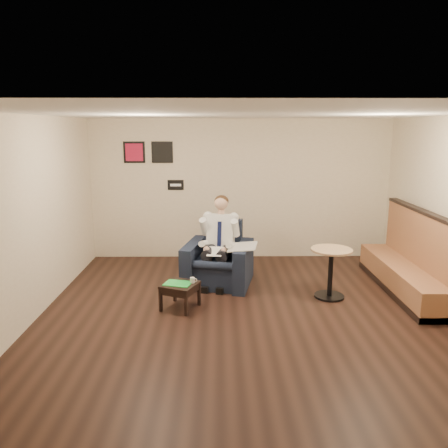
{
  "coord_description": "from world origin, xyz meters",
  "views": [
    {
      "loc": [
        -0.43,
        -5.74,
        2.62
      ],
      "look_at": [
        -0.35,
        1.2,
        1.09
      ],
      "focal_mm": 35.0,
      "sensor_mm": 36.0,
      "label": 1
    }
  ],
  "objects_px": {
    "green_folder": "(178,283)",
    "banquette": "(406,252)",
    "seated_man": "(217,245)",
    "smartphone": "(187,281)",
    "armchair": "(218,254)",
    "side_table": "(180,296)",
    "coffee_mug": "(192,280)",
    "cafe_table": "(330,273)"
  },
  "relations": [
    {
      "from": "green_folder",
      "to": "banquette",
      "type": "height_order",
      "value": "banquette"
    },
    {
      "from": "seated_man",
      "to": "armchair",
      "type": "bearing_deg",
      "value": 90.0
    },
    {
      "from": "smartphone",
      "to": "banquette",
      "type": "height_order",
      "value": "banquette"
    },
    {
      "from": "banquette",
      "to": "cafe_table",
      "type": "height_order",
      "value": "banquette"
    },
    {
      "from": "coffee_mug",
      "to": "armchair",
      "type": "bearing_deg",
      "value": 69.53
    },
    {
      "from": "armchair",
      "to": "seated_man",
      "type": "distance_m",
      "value": 0.24
    },
    {
      "from": "side_table",
      "to": "cafe_table",
      "type": "xyz_separation_m",
      "value": [
        2.32,
        0.41,
        0.2
      ]
    },
    {
      "from": "armchair",
      "to": "seated_man",
      "type": "bearing_deg",
      "value": -90.0
    },
    {
      "from": "green_folder",
      "to": "banquette",
      "type": "xyz_separation_m",
      "value": [
        3.63,
        0.69,
        0.27
      ]
    },
    {
      "from": "cafe_table",
      "to": "armchair",
      "type": "bearing_deg",
      "value": 159.86
    },
    {
      "from": "smartphone",
      "to": "side_table",
      "type": "bearing_deg",
      "value": -97.35
    },
    {
      "from": "seated_man",
      "to": "green_folder",
      "type": "height_order",
      "value": "seated_man"
    },
    {
      "from": "coffee_mug",
      "to": "banquette",
      "type": "xyz_separation_m",
      "value": [
        3.42,
        0.65,
        0.23
      ]
    },
    {
      "from": "armchair",
      "to": "side_table",
      "type": "relative_size",
      "value": 2.29
    },
    {
      "from": "armchair",
      "to": "coffee_mug",
      "type": "distance_m",
      "value": 1.09
    },
    {
      "from": "side_table",
      "to": "coffee_mug",
      "type": "bearing_deg",
      "value": 10.31
    },
    {
      "from": "seated_man",
      "to": "smartphone",
      "type": "distance_m",
      "value": 0.98
    },
    {
      "from": "green_folder",
      "to": "cafe_table",
      "type": "relative_size",
      "value": 0.49
    },
    {
      "from": "smartphone",
      "to": "seated_man",
      "type": "bearing_deg",
      "value": 94.86
    },
    {
      "from": "banquette",
      "to": "cafe_table",
      "type": "relative_size",
      "value": 3.25
    },
    {
      "from": "seated_man",
      "to": "cafe_table",
      "type": "bearing_deg",
      "value": -4.13
    },
    {
      "from": "green_folder",
      "to": "smartphone",
      "type": "height_order",
      "value": "green_folder"
    },
    {
      "from": "seated_man",
      "to": "banquette",
      "type": "relative_size",
      "value": 0.56
    },
    {
      "from": "side_table",
      "to": "smartphone",
      "type": "height_order",
      "value": "smartphone"
    },
    {
      "from": "side_table",
      "to": "banquette",
      "type": "distance_m",
      "value": 3.69
    },
    {
      "from": "seated_man",
      "to": "side_table",
      "type": "bearing_deg",
      "value": -108.29
    },
    {
      "from": "green_folder",
      "to": "cafe_table",
      "type": "bearing_deg",
      "value": 9.99
    },
    {
      "from": "side_table",
      "to": "coffee_mug",
      "type": "height_order",
      "value": "coffee_mug"
    },
    {
      "from": "armchair",
      "to": "seated_man",
      "type": "xyz_separation_m",
      "value": [
        -0.03,
        -0.13,
        0.19
      ]
    },
    {
      "from": "banquette",
      "to": "green_folder",
      "type": "bearing_deg",
      "value": -169.29
    },
    {
      "from": "coffee_mug",
      "to": "banquette",
      "type": "bearing_deg",
      "value": 10.73
    },
    {
      "from": "green_folder",
      "to": "smartphone",
      "type": "bearing_deg",
      "value": 42.66
    },
    {
      "from": "coffee_mug",
      "to": "smartphone",
      "type": "relative_size",
      "value": 0.68
    },
    {
      "from": "cafe_table",
      "to": "green_folder",
      "type": "bearing_deg",
      "value": -170.01
    },
    {
      "from": "armchair",
      "to": "banquette",
      "type": "xyz_separation_m",
      "value": [
        3.04,
        -0.37,
        0.14
      ]
    },
    {
      "from": "seated_man",
      "to": "smartphone",
      "type": "xyz_separation_m",
      "value": [
        -0.44,
        -0.81,
        -0.33
      ]
    },
    {
      "from": "side_table",
      "to": "green_folder",
      "type": "bearing_deg",
      "value": -169.69
    },
    {
      "from": "armchair",
      "to": "cafe_table",
      "type": "xyz_separation_m",
      "value": [
        1.76,
        -0.65,
        -0.13
      ]
    },
    {
      "from": "armchair",
      "to": "green_folder",
      "type": "xyz_separation_m",
      "value": [
        -0.59,
        -1.06,
        -0.13
      ]
    },
    {
      "from": "side_table",
      "to": "cafe_table",
      "type": "bearing_deg",
      "value": 9.99
    },
    {
      "from": "armchair",
      "to": "green_folder",
      "type": "relative_size",
      "value": 2.8
    },
    {
      "from": "armchair",
      "to": "side_table",
      "type": "distance_m",
      "value": 1.24
    }
  ]
}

